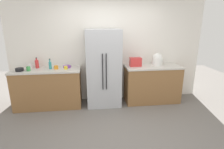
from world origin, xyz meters
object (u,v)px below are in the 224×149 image
(refrigerator, at_px, (103,68))
(cup_b, at_px, (66,68))
(cup_c, at_px, (56,67))
(bowl_b, at_px, (20,70))
(cup_a, at_px, (28,69))
(cup_d, at_px, (30,66))
(bottle_a, at_px, (37,64))
(toaster, at_px, (136,62))
(rice_cooker, at_px, (157,60))
(bowl_a, at_px, (67,67))
(bottle_b, at_px, (50,65))

(refrigerator, height_order, cup_b, refrigerator)
(cup_c, height_order, bowl_b, cup_c)
(cup_a, xyz_separation_m, cup_d, (-0.04, 0.26, -0.00))
(bottle_a, height_order, bowl_b, bottle_a)
(toaster, distance_m, bottle_a, 2.34)
(cup_c, bearing_deg, refrigerator, 0.24)
(cup_c, height_order, cup_d, cup_d)
(rice_cooker, xyz_separation_m, cup_c, (-2.44, -0.08, -0.10))
(cup_a, distance_m, bowl_a, 0.84)
(toaster, bearing_deg, bowl_a, 177.33)
(rice_cooker, relative_size, cup_d, 3.32)
(refrigerator, distance_m, cup_a, 1.68)
(bottle_a, bearing_deg, bottle_b, -22.57)
(refrigerator, xyz_separation_m, bowl_a, (-0.86, 0.11, 0.04))
(refrigerator, xyz_separation_m, toaster, (0.79, 0.04, 0.13))
(refrigerator, bearing_deg, cup_a, -177.41)
(cup_b, height_order, cup_d, cup_d)
(bowl_b, bearing_deg, cup_d, 61.15)
(cup_c, height_order, bowl_a, cup_c)
(cup_d, bearing_deg, cup_a, -82.02)
(refrigerator, distance_m, bowl_a, 0.87)
(toaster, xyz_separation_m, cup_d, (-2.50, 0.15, -0.06))
(toaster, height_order, cup_a, toaster)
(bottle_b, bearing_deg, cup_c, -14.25)
(rice_cooker, distance_m, cup_a, 3.03)
(bottle_a, xyz_separation_m, bowl_a, (0.69, -0.05, -0.08))
(cup_c, bearing_deg, rice_cooker, 1.89)
(cup_c, bearing_deg, cup_a, -173.09)
(bottle_b, distance_m, cup_c, 0.15)
(cup_b, relative_size, bowl_a, 0.47)
(cup_d, xyz_separation_m, bowl_b, (-0.15, -0.27, -0.01))
(toaster, relative_size, cup_a, 2.98)
(refrigerator, xyz_separation_m, cup_d, (-1.71, 0.19, 0.07))
(toaster, bearing_deg, bottle_a, 176.90)
(refrigerator, height_order, cup_a, refrigerator)
(cup_d, relative_size, bowl_b, 0.53)
(bottle_a, bearing_deg, rice_cooker, -1.75)
(bowl_a, bearing_deg, bowl_b, -168.71)
(bottle_a, relative_size, bowl_b, 1.41)
(cup_b, distance_m, bowl_a, 0.16)
(cup_d, bearing_deg, cup_b, -15.21)
(cup_c, bearing_deg, toaster, 1.31)
(cup_d, xyz_separation_m, bowl_a, (0.85, -0.07, -0.02))
(cup_d, relative_size, bowl_a, 0.51)
(refrigerator, distance_m, cup_d, 1.72)
(bottle_b, relative_size, cup_c, 2.49)
(bowl_a, bearing_deg, cup_b, -92.41)
(cup_b, height_order, cup_c, cup_c)
(refrigerator, distance_m, bowl_b, 1.86)
(bottle_a, bearing_deg, cup_a, -117.70)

